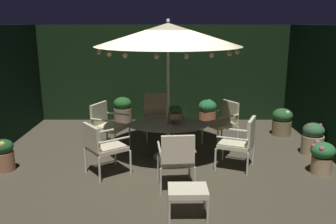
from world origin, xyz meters
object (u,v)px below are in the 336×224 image
object	(u,v)px
potted_plant_front_corner	(3,154)
patio_chair_southeast	(157,113)
patio_dining_table	(168,130)
ottoman_footrest	(188,192)
potted_plant_left_far	(322,156)
patio_chair_south	(106,123)
potted_plant_right_near	(282,121)
patio_chair_northeast	(241,140)
potted_plant_left_near	(207,111)
potted_plant_back_right	(123,110)
patio_chair_southwest	(102,145)
potted_plant_back_center	(313,138)
patio_umbrella	(168,35)
centerpiece_planter	(175,113)
potted_plant_back_left	(153,112)
patio_chair_north	(177,156)
patio_chair_east	(224,120)

from	to	relation	value
potted_plant_front_corner	patio_chair_southeast	bearing A→B (deg)	37.18
patio_dining_table	ottoman_footrest	world-z (taller)	patio_dining_table
potted_plant_front_corner	potted_plant_left_far	distance (m)	5.73
patio_chair_south	potted_plant_right_near	distance (m)	4.16
patio_chair_northeast	potted_plant_left_near	distance (m)	3.15
potted_plant_front_corner	potted_plant_back_right	xyz separation A→B (m)	(1.77, 3.21, 0.05)
patio_chair_southwest	potted_plant_back_center	bearing A→B (deg)	14.42
patio_umbrella	potted_plant_left_far	xyz separation A→B (m)	(2.74, -0.78, -2.09)
ottoman_footrest	potted_plant_back_right	distance (m)	5.04
centerpiece_planter	patio_chair_south	size ratio (longest dim) A/B	0.40
patio_chair_southwest	potted_plant_left_near	xyz separation A→B (m)	(2.21, 3.43, -0.23)
centerpiece_planter	potted_plant_back_left	world-z (taller)	centerpiece_planter
centerpiece_planter	patio_chair_south	bearing A→B (deg)	159.27
centerpiece_planter	patio_chair_north	bearing A→B (deg)	-90.41
patio_dining_table	patio_chair_southeast	world-z (taller)	patio_chair_southeast
patio_chair_southeast	potted_plant_left_near	bearing A→B (deg)	41.28
patio_chair_east	patio_chair_southeast	world-z (taller)	patio_chair_southeast
potted_plant_right_near	potted_plant_left_far	bearing A→B (deg)	-89.73
patio_chair_northeast	potted_plant_left_far	distance (m)	1.45
patio_dining_table	potted_plant_back_right	distance (m)	2.84
patio_dining_table	patio_chair_east	size ratio (longest dim) A/B	1.64
patio_chair_north	patio_chair_northeast	xyz separation A→B (m)	(1.20, 0.87, -0.02)
ottoman_footrest	potted_plant_left_far	size ratio (longest dim) A/B	0.95
patio_chair_northeast	potted_plant_back_right	xyz separation A→B (m)	(-2.55, 3.11, -0.19)
patio_chair_southwest	potted_plant_back_right	bearing A→B (deg)	91.09
patio_chair_east	patio_chair_southwest	xyz separation A→B (m)	(-2.37, -1.62, -0.01)
patio_chair_south	potted_plant_left_near	distance (m)	3.11
patio_chair_east	potted_plant_back_center	xyz separation A→B (m)	(1.74, -0.56, -0.24)
potted_plant_back_right	patio_chair_east	bearing A→B (deg)	-36.36
potted_plant_right_near	patio_chair_south	bearing A→B (deg)	-167.12
patio_chair_south	potted_plant_right_near	world-z (taller)	patio_chair_south
ottoman_footrest	potted_plant_left_near	bearing A→B (deg)	80.75
patio_chair_southeast	potted_plant_back_right	distance (m)	1.50
potted_plant_right_near	potted_plant_back_left	bearing A→B (deg)	158.88
patio_chair_northeast	patio_chair_south	bearing A→B (deg)	156.82
patio_dining_table	patio_chair_southwest	size ratio (longest dim) A/B	1.68
potted_plant_front_corner	potted_plant_back_center	bearing A→B (deg)	8.19
patio_dining_table	patio_chair_south	distance (m)	1.44
potted_plant_front_corner	potted_plant_right_near	distance (m)	6.12
potted_plant_left_near	potted_plant_back_right	xyz separation A→B (m)	(-2.27, -0.02, 0.03)
potted_plant_left_far	potted_plant_back_right	world-z (taller)	potted_plant_back_right
patio_chair_north	potted_plant_back_center	xyz separation A→B (m)	(2.82, 1.63, -0.24)
patio_chair_northeast	patio_chair_south	world-z (taller)	patio_chair_south
patio_chair_northeast	ottoman_footrest	bearing A→B (deg)	-121.86
patio_chair_northeast	potted_plant_back_left	world-z (taller)	patio_chair_northeast
patio_chair_southwest	potted_plant_front_corner	size ratio (longest dim) A/B	1.60
potted_plant_left_near	patio_chair_southwest	bearing A→B (deg)	-122.82
patio_chair_south	potted_plant_back_right	distance (m)	1.99
patio_dining_table	potted_plant_left_far	bearing A→B (deg)	-15.96
centerpiece_planter	ottoman_footrest	bearing A→B (deg)	-86.85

